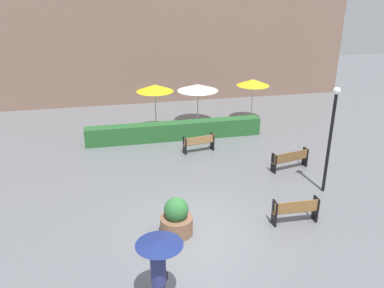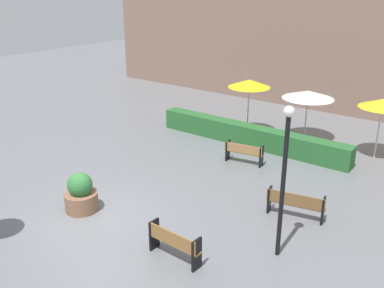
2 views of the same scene
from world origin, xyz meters
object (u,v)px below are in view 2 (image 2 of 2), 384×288
(bench_far_right, at_px, (296,203))
(lamp_post, at_px, (284,169))
(patio_umbrella_white, at_px, (308,95))
(bench_near_right, at_px, (174,242))
(planter_pot, at_px, (81,194))
(bench_back_row, at_px, (244,152))
(patio_umbrella_yellow, at_px, (249,84))
(patio_umbrella_yellow_far, at_px, (383,103))

(bench_far_right, height_order, lamp_post, lamp_post)
(patio_umbrella_white, bearing_deg, bench_near_right, -85.02)
(bench_far_right, relative_size, bench_near_right, 1.12)
(planter_pot, height_order, lamp_post, lamp_post)
(bench_near_right, distance_m, planter_pot, 4.02)
(bench_near_right, relative_size, bench_back_row, 1.01)
(patio_umbrella_yellow, xyz_separation_m, patio_umbrella_yellow_far, (5.68, 0.69, -0.15))
(bench_back_row, distance_m, lamp_post, 6.48)
(patio_umbrella_white, bearing_deg, bench_back_row, -102.15)
(patio_umbrella_yellow_far, bearing_deg, bench_back_row, -136.76)
(patio_umbrella_yellow, bearing_deg, lamp_post, -55.00)
(bench_far_right, bearing_deg, patio_umbrella_yellow_far, 84.69)
(bench_near_right, xyz_separation_m, bench_back_row, (-1.78, 6.62, -0.03))
(bench_far_right, relative_size, bench_back_row, 1.13)
(planter_pot, height_order, patio_umbrella_white, patio_umbrella_white)
(bench_far_right, height_order, patio_umbrella_white, patio_umbrella_white)
(planter_pot, xyz_separation_m, patio_umbrella_yellow_far, (6.27, 10.16, 1.77))
(patio_umbrella_white, distance_m, patio_umbrella_yellow_far, 3.19)
(bench_near_right, height_order, patio_umbrella_yellow, patio_umbrella_yellow)
(bench_back_row, distance_m, patio_umbrella_yellow_far, 5.83)
(bench_far_right, relative_size, planter_pot, 1.40)
(bench_near_right, bearing_deg, planter_pot, 176.32)
(patio_umbrella_white, height_order, patio_umbrella_yellow_far, patio_umbrella_yellow_far)
(bench_near_right, distance_m, patio_umbrella_yellow_far, 10.81)
(bench_far_right, xyz_separation_m, bench_near_right, (-1.65, -3.90, 0.01))
(bench_near_right, xyz_separation_m, planter_pot, (-4.01, 0.26, 0.03))
(bench_near_right, relative_size, patio_umbrella_yellow_far, 0.64)
(bench_far_right, bearing_deg, patio_umbrella_white, 111.01)
(bench_back_row, relative_size, patio_umbrella_white, 0.68)
(bench_near_right, bearing_deg, patio_umbrella_yellow_far, 77.79)
(bench_near_right, bearing_deg, lamp_post, 41.31)
(bench_far_right, bearing_deg, planter_pot, -147.24)
(bench_back_row, bearing_deg, lamp_post, -50.99)
(bench_near_right, relative_size, planter_pot, 1.25)
(bench_near_right, xyz_separation_m, patio_umbrella_yellow, (-3.43, 9.73, 1.95))
(bench_near_right, relative_size, lamp_post, 0.39)
(patio_umbrella_white, bearing_deg, bench_far_right, -68.99)
(lamp_post, distance_m, patio_umbrella_yellow_far, 8.58)
(bench_near_right, height_order, lamp_post, lamp_post)
(lamp_post, bearing_deg, patio_umbrella_yellow_far, 88.93)
(bench_far_right, distance_m, patio_umbrella_yellow, 7.97)
(bench_back_row, relative_size, lamp_post, 0.38)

